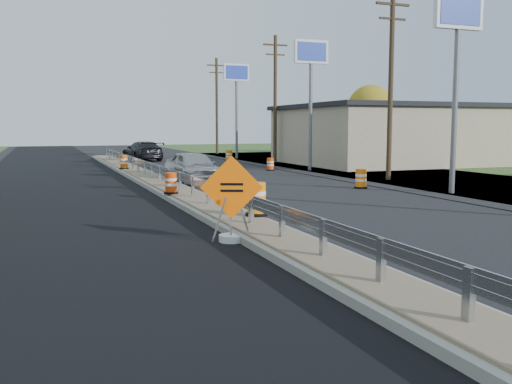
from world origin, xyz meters
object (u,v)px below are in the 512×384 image
object	(u,v)px
barrel_shoulder_far	(229,156)
car_silver	(193,167)
barrel_median_near	(257,200)
barrel_median_mid	(171,184)
caution_sign	(232,220)
barrel_shoulder_near	(361,179)
barrel_median_far	(124,162)
car_dark_far	(143,151)
barrel_shoulder_mid	(270,164)

from	to	relation	value
barrel_shoulder_far	car_silver	xyz separation A→B (m)	(-6.86, -15.55, 0.34)
barrel_median_near	barrel_shoulder_far	xyz separation A→B (m)	(8.11, 27.39, -0.24)
car_silver	barrel_median_mid	bearing A→B (deg)	-116.71
caution_sign	barrel_shoulder_near	distance (m)	12.85
barrel_median_far	barrel_shoulder_far	size ratio (longest dim) A/B	0.90
barrel_median_near	caution_sign	bearing A→B (deg)	-123.69
barrel_median_mid	barrel_median_far	size ratio (longest dim) A/B	0.96
barrel_median_mid	car_silver	xyz separation A→B (m)	(2.35, 5.79, 0.17)
barrel_median_near	car_dark_far	size ratio (longest dim) A/B	0.18
caution_sign	barrel_shoulder_mid	size ratio (longest dim) A/B	2.60
barrel_median_far	caution_sign	bearing A→B (deg)	-91.20
barrel_shoulder_near	car_silver	world-z (taller)	car_silver
barrel_median_mid	barrel_shoulder_near	distance (m)	8.71
barrel_median_mid	barrel_median_far	bearing A→B (deg)	89.56
car_silver	car_dark_far	world-z (taller)	car_silver
barrel_shoulder_far	car_dark_far	bearing A→B (deg)	146.14
barrel_median_mid	barrel_shoulder_mid	distance (m)	14.89
barrel_median_far	car_silver	bearing A→B (deg)	-73.55
caution_sign	car_silver	size ratio (longest dim) A/B	0.45
barrel_median_near	car_silver	distance (m)	11.91
barrel_shoulder_mid	car_dark_far	size ratio (longest dim) A/B	0.15
caution_sign	car_dark_far	bearing A→B (deg)	105.80
caution_sign	car_silver	xyz separation A→B (m)	(2.70, 14.02, 0.26)
barrel_shoulder_mid	caution_sign	bearing A→B (deg)	-114.51
caution_sign	barrel_shoulder_far	distance (m)	31.07
barrel_shoulder_mid	car_dark_far	xyz separation A→B (m)	(-5.64, 13.39, 0.39)
barrel_shoulder_near	barrel_shoulder_mid	world-z (taller)	barrel_shoulder_near
barrel_shoulder_far	barrel_median_near	bearing A→B (deg)	-106.48
barrel_shoulder_mid	car_dark_far	world-z (taller)	car_dark_far
caution_sign	barrel_shoulder_near	xyz separation A→B (m)	(9.01, 9.17, -0.11)
barrel_median_near	barrel_median_mid	distance (m)	6.15
barrel_median_far	barrel_median_near	bearing A→B (deg)	-87.07
barrel_shoulder_near	barrel_shoulder_far	xyz separation A→B (m)	(0.54, 20.40, 0.02)
barrel_median_near	barrel_shoulder_near	world-z (taller)	barrel_median_near
barrel_median_near	barrel_median_mid	bearing A→B (deg)	100.31
car_dark_far	barrel_shoulder_near	bearing A→B (deg)	94.73
barrel_shoulder_near	car_dark_far	xyz separation A→B (m)	(-5.44, 24.42, 0.36)
caution_sign	barrel_shoulder_far	bearing A→B (deg)	93.96
car_dark_far	barrel_median_mid	bearing A→B (deg)	74.93
caution_sign	barrel_shoulder_mid	bearing A→B (deg)	87.36
caution_sign	barrel_shoulder_near	world-z (taller)	caution_sign
barrel_median_far	barrel_shoulder_near	bearing A→B (deg)	-55.51
barrel_median_near	car_silver	world-z (taller)	car_silver
barrel_shoulder_mid	barrel_shoulder_far	distance (m)	9.38
barrel_median_far	barrel_shoulder_far	xyz separation A→B (m)	(9.10, 7.95, -0.19)
barrel_median_far	barrel_shoulder_far	bearing A→B (deg)	41.13
barrel_shoulder_near	barrel_shoulder_mid	bearing A→B (deg)	89.00
caution_sign	barrel_shoulder_mid	world-z (taller)	caution_sign
barrel_median_mid	barrel_median_far	world-z (taller)	barrel_median_far
barrel_shoulder_mid	car_silver	size ratio (longest dim) A/B	0.17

